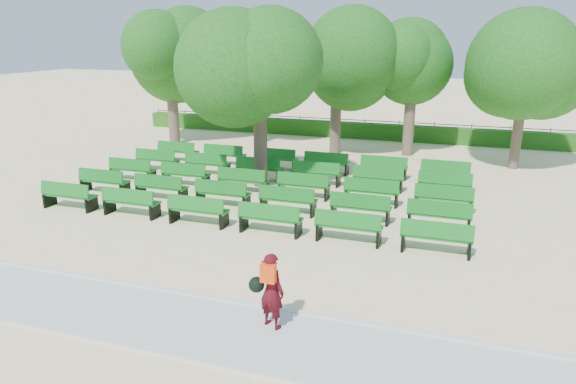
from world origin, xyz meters
name	(u,v)px	position (x,y,z in m)	size (l,w,h in m)	color
ground	(263,211)	(0.00, 0.00, 0.00)	(120.00, 120.00, 0.00)	beige
paving	(143,316)	(0.00, -7.40, 0.03)	(30.00, 2.20, 0.06)	silver
curb	(170,291)	(0.00, -6.25, 0.05)	(30.00, 0.12, 0.10)	silver
hedge	(347,130)	(0.00, 14.00, 0.45)	(26.00, 0.70, 0.90)	#235D18
fence	(348,136)	(0.00, 14.40, 0.00)	(26.00, 0.10, 1.02)	black
tree_line	(331,151)	(0.00, 10.00, 0.00)	(21.80, 6.80, 7.04)	#1E5C19
bench_array	(273,192)	(-0.31, 1.90, 0.10)	(1.98, 0.66, 1.24)	#136E1E
tree_among	(259,77)	(-1.18, 2.88, 4.32)	(4.71, 4.71, 6.46)	brown
person	(270,289)	(2.79, -6.95, 0.91)	(0.82, 0.58, 1.65)	#450912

